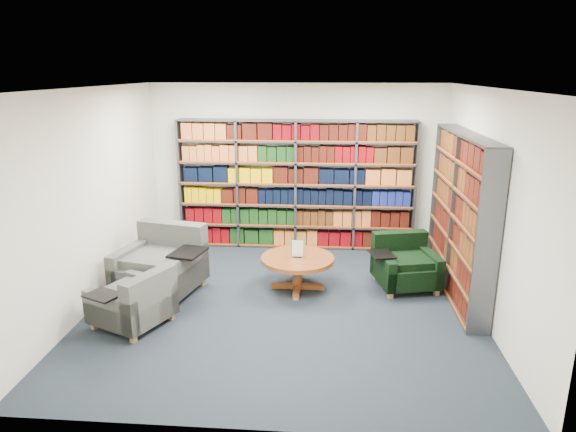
# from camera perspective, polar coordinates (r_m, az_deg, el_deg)

# --- Properties ---
(room_shell) EXTENTS (5.02, 5.02, 2.82)m
(room_shell) POSITION_cam_1_polar(r_m,az_deg,el_deg) (6.45, -0.42, 1.53)
(room_shell) COLOR black
(room_shell) RESTS_ON ground
(bookshelf_back) EXTENTS (4.00, 0.28, 2.20)m
(bookshelf_back) POSITION_cam_1_polar(r_m,az_deg,el_deg) (8.80, 0.89, 3.41)
(bookshelf_back) COLOR #47494F
(bookshelf_back) RESTS_ON ground
(bookshelf_right) EXTENTS (0.28, 2.50, 2.20)m
(bookshelf_right) POSITION_cam_1_polar(r_m,az_deg,el_deg) (7.32, 18.60, -0.03)
(bookshelf_right) COLOR #47494F
(bookshelf_right) RESTS_ON ground
(chair_teal_left) EXTENTS (1.31, 1.22, 0.92)m
(chair_teal_left) POSITION_cam_1_polar(r_m,az_deg,el_deg) (7.40, -13.66, -5.38)
(chair_teal_left) COLOR #0C1C39
(chair_teal_left) RESTS_ON ground
(chair_green_right) EXTENTS (1.04, 0.96, 0.73)m
(chair_green_right) POSITION_cam_1_polar(r_m,az_deg,el_deg) (7.59, 12.74, -5.40)
(chair_green_right) COLOR black
(chair_green_right) RESTS_ON ground
(chair_teal_front) EXTENTS (1.05, 1.06, 0.72)m
(chair_teal_front) POSITION_cam_1_polar(r_m,az_deg,el_deg) (6.53, -16.49, -9.32)
(chair_teal_front) COLOR #0C1C39
(chair_teal_front) RESTS_ON ground
(coffee_table) EXTENTS (1.03, 1.03, 0.72)m
(coffee_table) POSITION_cam_1_polar(r_m,az_deg,el_deg) (7.23, 1.07, -5.32)
(coffee_table) COLOR brown
(coffee_table) RESTS_ON ground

